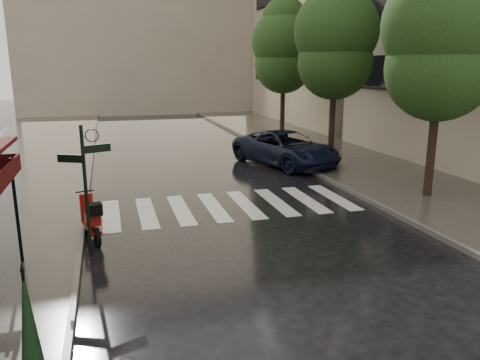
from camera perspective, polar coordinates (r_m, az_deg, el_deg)
ground at (r=9.04m, az=-10.27°, el=-15.36°), size 120.00×120.00×0.00m
sidewalk_near at (r=20.72m, az=-26.24°, el=0.34°), size 6.00×60.00×0.12m
sidewalk_far at (r=23.08m, az=12.60°, el=2.69°), size 5.50×60.00×0.12m
curb_near at (r=20.37m, az=-17.80°, el=0.95°), size 0.12×60.00×0.16m
curb_far at (r=21.89m, az=6.13°, el=2.40°), size 0.12×60.00×0.16m
crosswalk at (r=15.00m, az=-1.27°, el=-3.13°), size 7.85×3.20×0.01m
signpost at (r=11.20m, az=-18.33°, el=-0.03°), size 1.17×0.29×3.10m
backdrop_building at (r=46.38m, az=-12.02°, el=20.48°), size 22.00×6.00×20.00m
tree_near at (r=16.48m, az=23.49°, el=16.00°), size 3.80×3.80×7.99m
tree_mid at (r=22.35m, az=11.60°, el=16.66°), size 3.80×3.80×8.34m
tree_far at (r=28.83m, az=5.36°, el=15.89°), size 3.80×3.80×8.16m
scooter at (r=12.58m, az=-17.65°, el=-4.63°), size 0.69×1.73×1.15m
parked_car at (r=21.11m, az=5.59°, el=3.87°), size 4.19×5.98×1.52m
parasol_back at (r=6.26m, az=-24.13°, el=-17.68°), size 0.38×0.38×2.06m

